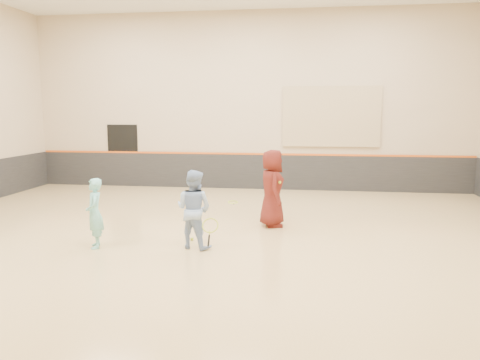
# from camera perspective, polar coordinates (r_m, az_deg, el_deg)

# --- Properties ---
(room) EXTENTS (15.04, 12.04, 6.22)m
(room) POSITION_cam_1_polar(r_m,az_deg,el_deg) (10.34, -3.15, -2.12)
(room) COLOR tan
(room) RESTS_ON ground
(wainscot_back) EXTENTS (14.90, 0.04, 1.20)m
(wainscot_back) POSITION_cam_1_polar(r_m,az_deg,el_deg) (16.19, 0.93, 1.03)
(wainscot_back) COLOR #232326
(wainscot_back) RESTS_ON floor
(accent_stripe) EXTENTS (14.90, 0.03, 0.06)m
(accent_stripe) POSITION_cam_1_polar(r_m,az_deg,el_deg) (16.11, 0.93, 3.21)
(accent_stripe) COLOR #D85914
(accent_stripe) RESTS_ON wall_back
(acoustic_panel) EXTENTS (3.20, 0.08, 2.00)m
(acoustic_panel) POSITION_cam_1_polar(r_m,az_deg,el_deg) (15.94, 11.07, 7.61)
(acoustic_panel) COLOR tan
(acoustic_panel) RESTS_ON wall_back
(doorway) EXTENTS (1.10, 0.05, 2.20)m
(doorway) POSITION_cam_1_polar(r_m,az_deg,el_deg) (17.28, -14.06, 2.92)
(doorway) COLOR black
(doorway) RESTS_ON floor
(girl) EXTENTS (0.52, 0.60, 1.39)m
(girl) POSITION_cam_1_polar(r_m,az_deg,el_deg) (9.71, -17.30, -3.90)
(girl) COLOR #7BD4D5
(girl) RESTS_ON floor
(instructor) EXTENTS (0.91, 0.80, 1.56)m
(instructor) POSITION_cam_1_polar(r_m,az_deg,el_deg) (9.30, -5.66, -3.55)
(instructor) COLOR #92B0E2
(instructor) RESTS_ON floor
(young_man) EXTENTS (0.76, 0.99, 1.81)m
(young_man) POSITION_cam_1_polar(r_m,az_deg,el_deg) (10.98, 3.94, -1.00)
(young_man) COLOR #571914
(young_man) RESTS_ON floor
(held_racket) EXTENTS (0.47, 0.47, 0.58)m
(held_racket) POSITION_cam_1_polar(r_m,az_deg,el_deg) (8.99, -3.65, -5.55)
(held_racket) COLOR #ADBF29
(held_racket) RESTS_ON instructor
(spare_racket) EXTENTS (0.65, 0.65, 0.10)m
(spare_racket) POSITION_cam_1_polar(r_m,az_deg,el_deg) (13.84, -0.88, -2.58)
(spare_racket) COLOR #C1E933
(spare_racket) RESTS_ON floor
(ball_under_racket) EXTENTS (0.07, 0.07, 0.07)m
(ball_under_racket) POSITION_cam_1_polar(r_m,az_deg,el_deg) (9.96, -5.87, -7.17)
(ball_under_racket) COLOR #B0C52D
(ball_under_racket) RESTS_ON floor
(ball_in_hand) EXTENTS (0.07, 0.07, 0.07)m
(ball_in_hand) POSITION_cam_1_polar(r_m,az_deg,el_deg) (10.76, 4.88, -0.29)
(ball_in_hand) COLOR gold
(ball_in_hand) RESTS_ON young_man
(ball_beside_spare) EXTENTS (0.07, 0.07, 0.07)m
(ball_beside_spare) POSITION_cam_1_polar(r_m,az_deg,el_deg) (13.71, -5.57, -2.79)
(ball_beside_spare) COLOR #C9DF34
(ball_beside_spare) RESTS_ON floor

